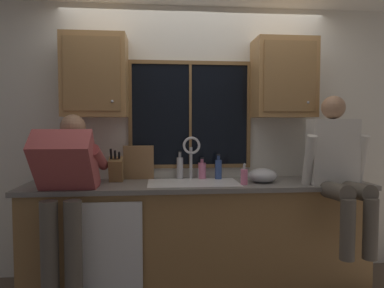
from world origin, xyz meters
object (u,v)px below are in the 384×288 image
soap_dispenser (244,176)px  bottle_green_glass (180,167)px  person_sitting_on_counter (338,164)px  mixing_bowl (262,176)px  knife_block (116,170)px  bottle_amber_small (202,170)px  person_standing (66,188)px  bottle_tall_clear (218,169)px  cutting_board (139,163)px

soap_dispenser → bottle_green_glass: bottle_green_glass is taller
person_sitting_on_counter → mixing_bowl: 0.63m
knife_block → mixing_bowl: 1.31m
person_sitting_on_counter → bottle_amber_small: bearing=155.7°
person_standing → bottle_green_glass: (0.91, 0.52, 0.08)m
person_standing → mixing_bowl: bearing=9.2°
person_standing → bottle_green_glass: size_ratio=5.72×
person_sitting_on_counter → bottle_tall_clear: bearing=154.2°
cutting_board → person_sitting_on_counter: bearing=-16.2°
person_standing → soap_dispenser: bearing=6.2°
mixing_bowl → bottle_amber_small: size_ratio=1.29×
bottle_tall_clear → bottle_green_glass: bearing=173.5°
mixing_bowl → soap_dispenser: (-0.19, -0.11, 0.01)m
bottle_tall_clear → bottle_amber_small: bottle_tall_clear is taller
soap_dispenser → bottle_tall_clear: (-0.17, 0.32, 0.03)m
person_standing → cutting_board: 0.75m
person_standing → soap_dispenser: 1.45m
soap_dispenser → bottle_amber_small: 0.48m
person_sitting_on_counter → person_standing: bearing=-179.4°
soap_dispenser → bottle_green_glass: bearing=145.9°
bottle_amber_small → bottle_green_glass: bearing=179.3°
knife_block → bottle_green_glass: (0.58, 0.11, 0.00)m
bottle_amber_small → cutting_board: bearing=-179.7°
knife_block → bottle_green_glass: bearing=10.8°
person_standing → bottle_tall_clear: bearing=20.4°
knife_block → bottle_tall_clear: bearing=4.2°
person_standing → bottle_green_glass: person_standing is taller
person_sitting_on_counter → bottle_tall_clear: (-0.94, 0.45, -0.09)m
knife_block → bottle_tall_clear: knife_block is taller
cutting_board → soap_dispenser: (0.91, -0.35, -0.09)m
mixing_bowl → bottle_tall_clear: 0.42m
bottle_amber_small → knife_block: bearing=-172.2°
soap_dispenser → bottle_green_glass: (-0.53, 0.36, 0.04)m
mixing_bowl → bottle_green_glass: bottle_green_glass is taller
person_standing → mixing_bowl: (1.64, 0.27, 0.03)m
mixing_bowl → bottle_amber_small: bearing=154.3°
soap_dispenser → bottle_amber_small: bearing=132.0°
bottle_tall_clear → bottle_amber_small: (-0.15, 0.04, -0.01)m
person_sitting_on_counter → soap_dispenser: 0.79m
cutting_board → bottle_amber_small: size_ratio=1.62×
person_standing → soap_dispenser: person_standing is taller
mixing_bowl → soap_dispenser: soap_dispenser is taller
mixing_bowl → bottle_amber_small: (-0.51, 0.25, 0.02)m
mixing_bowl → cutting_board: bearing=167.6°
bottle_amber_small → person_standing: bearing=-155.5°
person_sitting_on_counter → bottle_green_glass: person_sitting_on_counter is taller
cutting_board → knife_block: bearing=-151.8°
bottle_green_glass → person_standing: bearing=-150.6°
person_sitting_on_counter → bottle_amber_small: (-1.09, 0.49, -0.10)m
bottle_tall_clear → bottle_amber_small: bearing=165.7°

